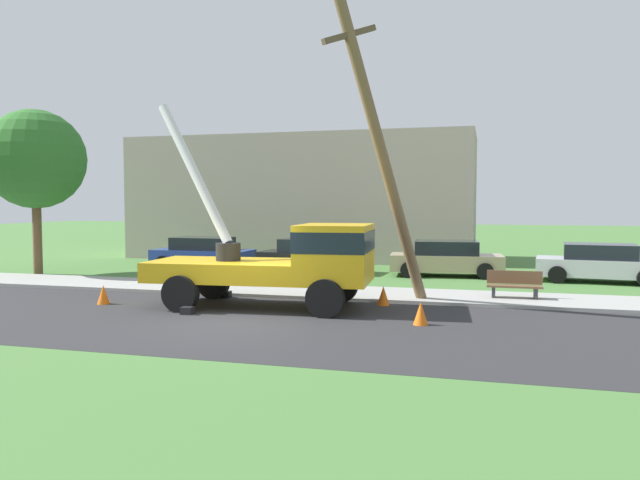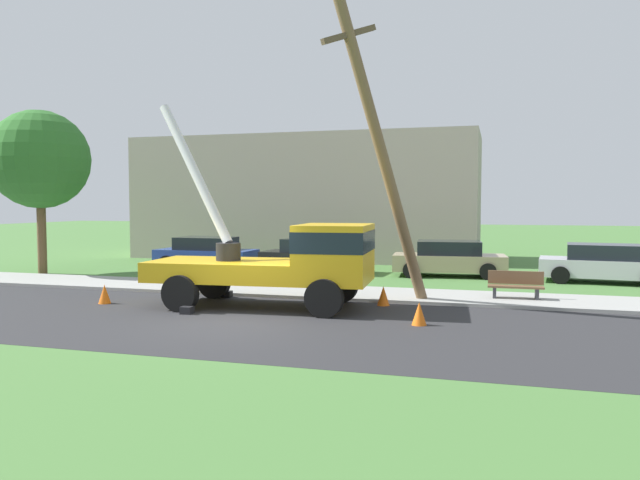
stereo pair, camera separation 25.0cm
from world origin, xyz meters
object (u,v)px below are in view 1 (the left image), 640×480
Objects in this scene: parked_sedan_black at (311,255)px; parked_sedan_silver at (599,263)px; roadside_tree_near at (35,160)px; utility_truck at (289,258)px; park_bench at (514,286)px; parked_sedan_blue at (203,253)px; traffic_cone_curbside at (383,296)px; leaning_utility_pole at (381,152)px; traffic_cone_behind at (103,295)px; parked_sedan_tan at (446,258)px; traffic_cone_ahead at (421,313)px.

parked_sedan_black and parked_sedan_silver have the same top height.
parked_sedan_silver is 22.46m from roadside_tree_near.
utility_truck is 6.86m from park_bench.
park_bench is (12.97, -5.54, -0.25)m from parked_sedan_blue.
parked_sedan_blue is at bearing 32.29° from roadside_tree_near.
traffic_cone_curbside is 8.67m from parked_sedan_black.
utility_truck is 0.81× the size of leaning_utility_pole.
parked_sedan_silver is (14.74, 9.13, 0.43)m from traffic_cone_behind.
parked_sedan_black is 9.80m from park_bench.
leaning_utility_pole is at bearing 21.77° from utility_truck.
roadside_tree_near is at bearing -166.69° from parked_sedan_tan.
roadside_tree_near is (-5.67, -3.58, 3.99)m from parked_sedan_blue.
traffic_cone_behind is at bearing -161.91° from park_bench.
parked_sedan_tan is at bearing 175.51° from parked_sedan_silver.
parked_sedan_black is at bearing 19.25° from roadside_tree_near.
traffic_cone_curbside is at bearing -99.44° from parked_sedan_tan.
parked_sedan_tan is at bearing 90.38° from traffic_cone_ahead.
parked_sedan_tan is at bearing 1.42° from parked_sedan_blue.
parked_sedan_silver is at bearing 59.12° from park_bench.
parked_sedan_blue is (-10.64, 9.90, 0.43)m from traffic_cone_ahead.
leaning_utility_pole is 15.26× the size of traffic_cone_ahead.
traffic_cone_behind is (-5.42, -0.81, -1.13)m from utility_truck.
traffic_cone_curbside is at bearing -38.32° from parked_sedan_blue.
traffic_cone_ahead is at bearing -59.73° from leaning_utility_pole.
leaning_utility_pole is 12.48m from parked_sedan_blue.
traffic_cone_behind is 0.12× the size of parked_sedan_black.
park_bench is 0.24× the size of roadside_tree_near.
traffic_cone_behind is (-9.21, 0.60, 0.00)m from traffic_cone_ahead.
utility_truck is 1.03× the size of roadside_tree_near.
leaning_utility_pole is 4.93m from traffic_cone_ahead.
leaning_utility_pole reaches higher than traffic_cone_curbside.
traffic_cone_ahead is at bearing -119.60° from parked_sedan_silver.
traffic_cone_curbside is 4.09m from park_bench.
park_bench is at bearing 18.09° from traffic_cone_behind.
traffic_cone_ahead is at bearing -89.62° from parked_sedan_tan.
utility_truck is 12.35× the size of traffic_cone_ahead.
leaning_utility_pole is 5.74m from park_bench.
traffic_cone_behind is 0.12× the size of parked_sedan_silver.
utility_truck is 10.93m from parked_sedan_blue.
traffic_cone_ahead is 0.35× the size of park_bench.
parked_sedan_tan is 0.67× the size of roadside_tree_near.
park_bench is (6.12, 2.95, -0.95)m from utility_truck.
traffic_cone_curbside is 0.13× the size of parked_sedan_blue.
traffic_cone_behind is at bearing -38.88° from roadside_tree_near.
leaning_utility_pole is 8.71m from parked_sedan_tan.
parked_sedan_black reaches higher than traffic_cone_behind.
parked_sedan_blue is 0.98× the size of parked_sedan_silver.
leaning_utility_pole is 15.26× the size of traffic_cone_behind.
parked_sedan_blue is at bearing 140.88° from leaning_utility_pole.
leaning_utility_pole is at bearing -60.78° from parked_sedan_black.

